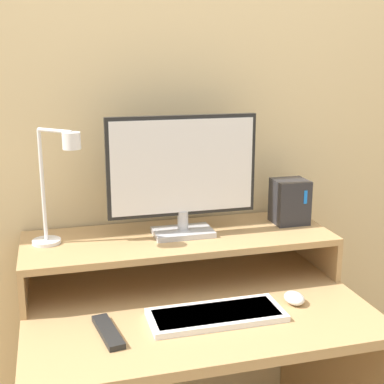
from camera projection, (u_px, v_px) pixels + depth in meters
name	position (u px, v px, depth m)	size (l,w,h in m)	color
wall_back	(164.00, 120.00, 1.90)	(6.00, 0.05, 2.50)	beige
desk	(193.00, 366.00, 1.71)	(1.03, 0.73, 0.74)	tan
monitor_shelf	(179.00, 242.00, 1.79)	(1.03, 0.36, 0.15)	tan
monitor	(183.00, 172.00, 1.74)	(0.50, 0.12, 0.40)	#BCBCC1
desk_lamp	(58.00, 181.00, 1.63)	(0.16, 0.16, 0.37)	silver
router_dock	(290.00, 201.00, 1.91)	(0.12, 0.11, 0.16)	#28282D
keyboard	(216.00, 315.00, 1.54)	(0.39, 0.16, 0.02)	white
mouse	(294.00, 298.00, 1.63)	(0.06, 0.08, 0.03)	white
remote_control	(108.00, 332.00, 1.45)	(0.07, 0.19, 0.02)	black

